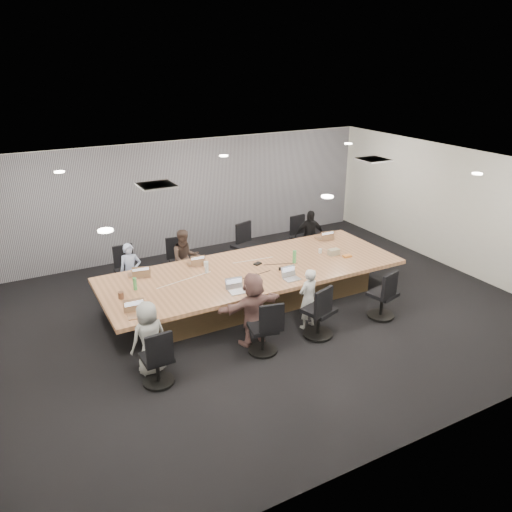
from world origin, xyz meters
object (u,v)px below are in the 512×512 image
person_3 (309,236)px  laptop_5 (239,292)px  chair_4 (157,362)px  laptop_0 (138,274)px  bottle_clear (207,267)px  mug_brown (121,295)px  snack_packet (347,256)px  chair_0 (127,275)px  chair_6 (319,315)px  person_5 (253,309)px  laptop_1 (195,263)px  person_4 (149,338)px  chair_5 (263,332)px  laptop_6 (292,279)px  chair_7 (382,298)px  bottle_green_right (294,257)px  person_0 (131,272)px  bottle_green_left (135,284)px  person_6 (308,299)px  canvas_bag (334,252)px  laptop_4 (138,315)px  chair_2 (245,250)px  chair_1 (180,265)px  person_1 (185,259)px  stapler (283,268)px  conference_table (254,284)px  laptop_3 (323,238)px  chair_3 (301,241)px

person_3 → laptop_5: (-2.98, -2.15, 0.12)m
chair_4 → laptop_0: chair_4 is taller
bottle_clear → mug_brown: 1.78m
snack_packet → chair_0: bearing=153.5°
chair_6 → person_5: size_ratio=0.64×
laptop_1 → person_4: size_ratio=0.24×
bottle_clear → chair_5: bearing=-85.2°
laptop_6 → bottle_clear: bearing=139.1°
chair_7 → bottle_green_right: bottle_green_right is taller
person_0 → bottle_green_left: bearing=-89.0°
chair_7 → bottle_clear: 3.42m
person_6 → canvas_bag: size_ratio=4.93×
laptop_1 → laptop_4: 2.28m
person_5 → laptop_5: size_ratio=4.01×
chair_2 → laptop_1: bearing=11.9°
chair_7 → laptop_6: (-1.47, 0.90, 0.35)m
chair_1 → laptop_1: laptop_1 is taller
person_3 → laptop_6: size_ratio=4.20×
laptop_0 → canvas_bag: bearing=178.4°
person_0 → person_6: 3.69m
snack_packet → bottle_green_left: bearing=172.9°
chair_6 → mug_brown: bearing=133.7°
bottle_green_left → bottle_green_right: bearing=-5.3°
person_6 → laptop_5: bearing=-36.3°
chair_1 → person_3: (3.18, -0.35, 0.27)m
chair_4 → bottle_green_right: bearing=22.8°
person_3 → laptop_4: size_ratio=3.65×
chair_6 → chair_4: bearing=162.1°
person_3 → laptop_5: bearing=-129.4°
chair_0 → bottle_green_right: bottle_green_right is taller
chair_2 → person_4: (-3.24, -3.05, 0.17)m
person_1 → laptop_5: (0.20, -2.15, 0.10)m
chair_6 → person_4: person_4 is taller
stapler → chair_6: bearing=-85.0°
chair_1 → person_1: size_ratio=0.56×
laptop_6 → mug_brown: (-3.05, 0.75, 0.05)m
chair_7 → mug_brown: 4.83m
laptop_1 → person_6: size_ratio=0.25×
person_3 → person_4: bearing=-135.9°
bottle_green_right → chair_6: bearing=-106.8°
mug_brown → laptop_5: bearing=-21.3°
laptop_4 → conference_table: bearing=22.4°
chair_5 → laptop_0: size_ratio=2.23×
chair_5 → snack_packet: 3.09m
chair_2 → person_6: 3.07m
conference_table → laptop_3: (2.25, 0.80, 0.35)m
chair_2 → chair_3: (1.57, 0.00, -0.05)m
chair_5 → laptop_0: 2.88m
laptop_1 → person_3: person_3 is taller
bottle_green_right → laptop_5: bearing=-157.2°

